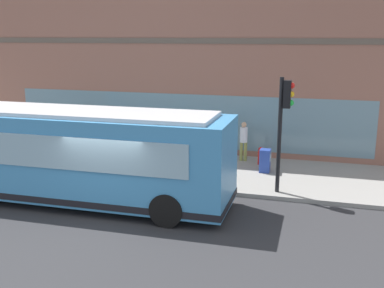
# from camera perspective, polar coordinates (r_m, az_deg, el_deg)

# --- Properties ---
(ground) EXTENTS (120.00, 120.00, 0.00)m
(ground) POSITION_cam_1_polar(r_m,az_deg,el_deg) (14.54, -9.70, -8.60)
(ground) COLOR #2D2D30
(sidewalk_curb) EXTENTS (4.90, 40.00, 0.15)m
(sidewalk_curb) POSITION_cam_1_polar(r_m,az_deg,el_deg) (18.93, -3.17, -2.94)
(sidewalk_curb) COLOR gray
(sidewalk_curb) RESTS_ON ground
(building_corner) EXTENTS (8.29, 23.40, 9.31)m
(building_corner) POSITION_cam_1_polar(r_m,az_deg,el_deg) (24.47, 1.78, 11.67)
(building_corner) COLOR #8C5B4C
(building_corner) RESTS_ON ground
(city_bus_nearside) EXTENTS (2.65, 10.06, 3.07)m
(city_bus_nearside) POSITION_cam_1_polar(r_m,az_deg,el_deg) (15.38, -13.97, -1.48)
(city_bus_nearside) COLOR #3F8CC6
(city_bus_nearside) RESTS_ON ground
(traffic_light_near_corner) EXTENTS (0.32, 0.49, 3.91)m
(traffic_light_near_corner) POSITION_cam_1_polar(r_m,az_deg,el_deg) (15.46, 11.33, 3.74)
(traffic_light_near_corner) COLOR black
(traffic_light_near_corner) RESTS_ON sidewalk_curb
(fire_hydrant) EXTENTS (0.35, 0.35, 0.74)m
(fire_hydrant) POSITION_cam_1_polar(r_m,az_deg,el_deg) (19.23, 8.51, -1.46)
(fire_hydrant) COLOR red
(fire_hydrant) RESTS_ON sidewalk_curb
(pedestrian_near_hydrant) EXTENTS (0.32, 0.32, 1.67)m
(pedestrian_near_hydrant) POSITION_cam_1_polar(r_m,az_deg,el_deg) (19.55, 6.40, 0.66)
(pedestrian_near_hydrant) COLOR #99994C
(pedestrian_near_hydrant) RESTS_ON sidewalk_curb
(pedestrian_by_light_pole) EXTENTS (0.32, 0.32, 1.58)m
(pedestrian_by_light_pole) POSITION_cam_1_polar(r_m,az_deg,el_deg) (21.08, -15.02, 1.06)
(pedestrian_by_light_pole) COLOR #99994C
(pedestrian_by_light_pole) RESTS_ON sidewalk_curb
(pedestrian_near_building_entrance) EXTENTS (0.32, 0.32, 1.70)m
(pedestrian_near_building_entrance) POSITION_cam_1_polar(r_m,az_deg,el_deg) (21.55, -11.88, 1.70)
(pedestrian_near_building_entrance) COLOR #3F8C4C
(pedestrian_near_building_entrance) RESTS_ON sidewalk_curb
(newspaper_vending_box) EXTENTS (0.44, 0.42, 0.90)m
(newspaper_vending_box) POSITION_cam_1_polar(r_m,az_deg,el_deg) (18.20, 9.03, -2.04)
(newspaper_vending_box) COLOR #263F99
(newspaper_vending_box) RESTS_ON sidewalk_curb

